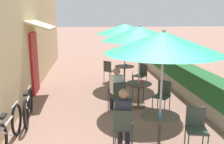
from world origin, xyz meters
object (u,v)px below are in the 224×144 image
Objects in this scene: cafe_chair_near_right at (123,125)px; patio_umbrella_near at (163,42)px; seated_patron_mid_right at (116,87)px; bicycle_second at (28,106)px; cafe_chair_mid_right at (118,94)px; cafe_chair_far_left at (141,74)px; coffee_cup_far at (126,65)px; cafe_chair_mid_left at (136,83)px; patio_umbrella_mid at (140,33)px; patio_umbrella_far at (125,29)px; seated_patron_near_right at (124,115)px; coffee_cup_mid at (142,81)px; cafe_chair_far_right at (109,69)px; bicycle_leaning at (9,130)px; patio_table_near at (160,125)px; patio_table_mid at (139,90)px; cafe_chair_mid_back at (163,94)px; patio_table_far at (124,71)px; coffee_cup_near at (160,116)px; cafe_chair_near_left at (196,126)px.

patio_umbrella_near is at bearing 6.06° from cafe_chair_near_right.
bicycle_second is (-2.32, -0.45, -0.31)m from seated_patron_mid_right.
cafe_chair_mid_right is 1.00× the size of cafe_chair_far_left.
cafe_chair_mid_left is at bearing -89.21° from coffee_cup_far.
patio_umbrella_mid and patio_umbrella_far have the same top height.
cafe_chair_far_left is at bearing 42.36° from seated_patron_mid_right.
patio_umbrella_near is at bearing -91.33° from coffee_cup_far.
seated_patron_near_right reaches higher than coffee_cup_mid.
patio_umbrella_far is 2.77× the size of cafe_chair_far_right.
cafe_chair_far_left is 9.67× the size of coffee_cup_far.
bicycle_leaning is (-3.07, -4.53, -1.79)m from patio_umbrella_far.
patio_table_near and patio_table_mid have the same top height.
cafe_chair_mid_left is 1.20m from seated_patron_mid_right.
cafe_chair_mid_back is at bearing -34.46° from patio_umbrella_mid.
cafe_chair_mid_right is (-0.57, 2.11, -1.65)m from patio_umbrella_near.
coffee_cup_mid is at bearing 81.44° from cafe_chair_near_right.
cafe_chair_near_right is 0.49× the size of bicycle_second.
patio_table_mid is at bearing 6.06° from cafe_chair_mid_back.
coffee_cup_near is at bearing -91.01° from patio_table_far.
cafe_chair_far_right reaches higher than coffee_cup_far.
patio_table_near is at bearing -94.18° from seated_patron_mid_right.
cafe_chair_mid_left reaches higher than patio_table_far.
seated_patron_near_right reaches higher than patio_table_near.
patio_table_near is 0.43× the size of bicycle_leaning.
cafe_chair_near_right is at bearing 161.41° from coffee_cup_near.
patio_table_near is at bearing -2.81° from seated_patron_near_right.
coffee_cup_mid is at bearing 14.07° from cafe_chair_mid_left.
cafe_chair_near_left is 1.00× the size of cafe_chair_mid_left.
patio_table_near is 2.31m from seated_patron_mid_right.
cafe_chair_far_right is 5.58m from bicycle_leaning.
cafe_chair_near_right is 4.97m from coffee_cup_far.
patio_umbrella_mid is 1.80m from cafe_chair_mid_back.
seated_patron_near_right is at bearing 152.74° from coffee_cup_near.
patio_umbrella_near is 26.82× the size of coffee_cup_far.
patio_umbrella_far is (-0.67, 5.04, 1.65)m from cafe_chair_near_left.
patio_umbrella_near reaches higher than coffee_cup_far.
cafe_chair_near_left is 5.34m from patio_umbrella_far.
patio_table_near is 0.87× the size of cafe_chair_mid_left.
patio_umbrella_mid reaches higher than bicycle_leaning.
cafe_chair_far_left is (-0.10, 4.59, 0.00)m from cafe_chair_near_left.
coffee_cup_near is (0.66, -0.34, 0.09)m from seated_patron_near_right.
cafe_chair_mid_back is (1.40, 1.94, 0.00)m from cafe_chair_near_right.
patio_umbrella_near is at bearing 7.97° from cafe_chair_mid_left.
cafe_chair_mid_back is at bearing 65.49° from seated_patron_near_right.
cafe_chair_near_left is 0.49× the size of bicycle_leaning.
seated_patron_near_right is at bearing 164.70° from patio_umbrella_near.
patio_table_far is (0.62, 2.84, 0.01)m from cafe_chair_mid_right.
cafe_chair_far_left reaches higher than patio_table_mid.
patio_umbrella_mid reaches higher than patio_table_near.
cafe_chair_near_right is 0.76m from coffee_cup_near.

